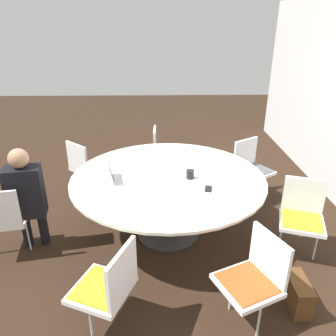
{
  "coord_description": "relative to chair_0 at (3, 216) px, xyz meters",
  "views": [
    {
      "loc": [
        3.28,
        -0.07,
        2.34
      ],
      "look_at": [
        0.0,
        0.0,
        0.86
      ],
      "focal_mm": 35.0,
      "sensor_mm": 36.0,
      "label": 1
    }
  ],
  "objects": [
    {
      "name": "chair_4",
      "position": [
        -1.23,
        2.88,
        0.0
      ],
      "size": [
        0.59,
        0.6,
        0.85
      ],
      "rotation": [
        0.0,
        0.0,
        11.57
      ],
      "color": "white",
      "rests_on": "ground_plane"
    },
    {
      "name": "handbag",
      "position": [
        0.75,
        2.82,
        -0.36
      ],
      "size": [
        0.36,
        0.16,
        0.28
      ],
      "color": "#513319",
      "rests_on": "ground_plane"
    },
    {
      "name": "coffee_cup",
      "position": [
        -0.33,
        1.95,
        0.3
      ],
      "size": [
        0.09,
        0.09,
        0.1
      ],
      "color": "black",
      "rests_on": "conference_table"
    },
    {
      "name": "ground_plane",
      "position": [
        -0.38,
        1.71,
        -0.5
      ],
      "size": [
        16.0,
        16.0,
        0.0
      ],
      "primitive_type": "plane",
      "color": "black"
    },
    {
      "name": "chair_6",
      "position": [
        -1.3,
        0.58,
        0.0
      ],
      "size": [
        0.61,
        0.61,
        0.85
      ],
      "rotation": [
        0.0,
        0.0,
        13.41
      ],
      "color": "white",
      "rests_on": "ground_plane"
    },
    {
      "name": "conference_table",
      "position": [
        -0.38,
        1.71,
        0.14
      ],
      "size": [
        2.15,
        2.15,
        0.76
      ],
      "color": "#333333",
      "rests_on": "ground_plane"
    },
    {
      "name": "laptop",
      "position": [
        -0.28,
        1.16,
        0.31
      ],
      "size": [
        0.34,
        0.31,
        0.21
      ],
      "rotation": [
        0.0,
        0.0,
        3.32
      ],
      "color": "silver",
      "rests_on": "conference_table"
    },
    {
      "name": "chair_2",
      "position": [
        0.91,
        2.36,
        0.0
      ],
      "size": [
        0.57,
        0.56,
        0.85
      ],
      "rotation": [
        0.0,
        0.0,
        9.85
      ],
      "color": "white",
      "rests_on": "ground_plane"
    },
    {
      "name": "cell_phone",
      "position": [
        -0.07,
        2.11,
        0.26
      ],
      "size": [
        0.15,
        0.1,
        0.01
      ],
      "color": "black",
      "rests_on": "conference_table"
    },
    {
      "name": "chair_3",
      "position": [
        0.01,
        3.1,
        0.0
      ],
      "size": [
        0.54,
        0.55,
        0.85
      ],
      "rotation": [
        0.0,
        0.0,
        10.67
      ],
      "color": "white",
      "rests_on": "ground_plane"
    },
    {
      "name": "person_0",
      "position": [
        -0.12,
        0.22,
        0.2
      ],
      "size": [
        0.31,
        0.39,
        1.2
      ],
      "rotation": [
        0.0,
        0.0,
        8.04
      ],
      "color": "black",
      "rests_on": "ground_plane"
    },
    {
      "name": "chair_0",
      "position": [
        0.0,
        0.0,
        0.0
      ],
      "size": [
        0.49,
        0.51,
        0.85
      ],
      "rotation": [
        0.0,
        0.0,
        8.04
      ],
      "color": "white",
      "rests_on": "ground_plane"
    },
    {
      "name": "chair_1",
      "position": [
        0.98,
        1.22,
        0.0
      ],
      "size": [
        0.57,
        0.56,
        0.85
      ],
      "rotation": [
        0.0,
        0.0,
        9.04
      ],
      "color": "white",
      "rests_on": "ground_plane"
    },
    {
      "name": "chair_5",
      "position": [
        -1.83,
        1.66,
        0.0
      ],
      "size": [
        0.45,
        0.43,
        0.85
      ],
      "rotation": [
        0.0,
        0.0,
        12.55
      ],
      "color": "white",
      "rests_on": "ground_plane"
    }
  ]
}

